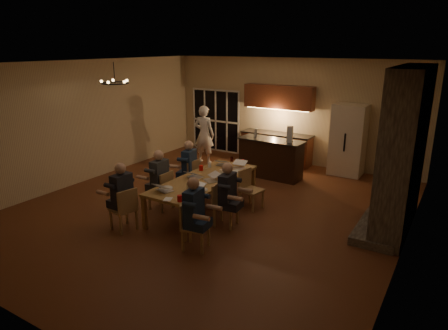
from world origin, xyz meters
TOP-DOWN VIEW (x-y plane):
  - floor at (0.00, 0.00)m, footprint 9.00×9.00m
  - back_wall at (0.00, 4.52)m, footprint 8.00×0.04m
  - left_wall at (-4.02, 0.00)m, footprint 0.04×9.00m
  - right_wall at (4.02, 0.00)m, footprint 0.04×9.00m
  - ceiling at (0.00, 0.00)m, footprint 8.00×9.00m
  - french_doors at (-2.70, 4.47)m, footprint 1.86×0.08m
  - fireplace at (3.70, 1.20)m, footprint 0.58×2.50m
  - kitchenette at (-0.30, 4.20)m, footprint 2.24×0.68m
  - refrigerator at (1.90, 4.15)m, footprint 0.90×0.68m
  - dining_table at (-0.07, -0.14)m, footprint 1.10×2.94m
  - bar_island at (0.17, 2.79)m, footprint 1.84×0.76m
  - chair_left_near at (-0.90, -1.78)m, footprint 0.53×0.53m
  - chair_left_mid at (-0.96, -0.58)m, footprint 0.44×0.44m
  - chair_left_far at (-0.99, 0.49)m, footprint 0.47×0.47m
  - chair_right_near at (0.78, -1.67)m, footprint 0.54×0.54m
  - chair_right_mid at (0.75, -0.56)m, footprint 0.50×0.50m
  - chair_right_far at (0.77, 0.52)m, footprint 0.51×0.51m
  - person_left_near at (-0.93, -1.74)m, footprint 0.61×0.61m
  - person_right_near at (0.78, -1.71)m, footprint 0.66×0.66m
  - person_left_mid at (-0.93, -0.61)m, footprint 0.62×0.62m
  - person_right_mid at (0.83, -0.64)m, footprint 0.65×0.65m
  - person_left_far at (-0.91, 0.46)m, footprint 0.70×0.70m
  - standing_person at (-2.21, 3.02)m, footprint 0.70×0.50m
  - chandelier at (-2.11, -0.59)m, footprint 0.61×0.61m
  - laptop_a at (-0.32, -1.18)m, footprint 0.38×0.35m
  - laptop_b at (0.24, -0.94)m, footprint 0.33×0.29m
  - laptop_c at (-0.29, -0.16)m, footprint 0.34×0.30m
  - laptop_d at (0.13, -0.20)m, footprint 0.42×0.40m
  - laptop_e at (-0.24, 0.96)m, footprint 0.37×0.34m
  - laptop_f at (0.20, 0.90)m, footprint 0.34×0.30m
  - mug_front at (-0.14, -0.53)m, footprint 0.09×0.09m
  - mug_mid at (0.08, 0.35)m, footprint 0.09×0.09m
  - mug_back at (-0.46, 0.66)m, footprint 0.08×0.08m
  - redcup_near at (0.29, -1.47)m, footprint 0.10×0.10m
  - redcup_mid at (-0.46, 0.31)m, footprint 0.09×0.09m
  - redcup_far at (0.13, 1.26)m, footprint 0.09×0.09m
  - can_silver at (0.01, -0.84)m, footprint 0.06×0.06m
  - can_cola at (-0.24, 1.34)m, footprint 0.07×0.07m
  - plate_near at (0.30, -0.76)m, footprint 0.24×0.24m
  - plate_left at (-0.38, -1.06)m, footprint 0.27×0.27m
  - plate_far at (0.30, 0.67)m, footprint 0.24×0.24m
  - notepad at (0.04, -1.52)m, footprint 0.21×0.24m
  - bar_bottle at (-0.33, 2.82)m, footprint 0.08×0.08m
  - bar_blender at (0.73, 2.73)m, footprint 0.16×0.16m

SIDE VIEW (x-z plane):
  - floor at x=0.00m, z-range 0.00..0.00m
  - dining_table at x=-0.07m, z-range 0.00..0.75m
  - chair_left_near at x=-0.90m, z-range 0.00..0.89m
  - chair_left_mid at x=-0.96m, z-range 0.00..0.89m
  - chair_left_far at x=-0.99m, z-range 0.00..0.89m
  - chair_right_near at x=0.78m, z-range 0.00..0.89m
  - chair_right_mid at x=0.75m, z-range 0.00..0.89m
  - chair_right_far at x=0.77m, z-range 0.00..0.89m
  - bar_island at x=0.17m, z-range 0.00..1.08m
  - person_left_near at x=-0.93m, z-range 0.00..1.38m
  - person_right_near at x=0.78m, z-range 0.00..1.38m
  - person_left_mid at x=-0.93m, z-range 0.00..1.38m
  - person_right_mid at x=0.83m, z-range 0.00..1.38m
  - person_left_far at x=-0.91m, z-range 0.00..1.38m
  - notepad at x=0.04m, z-range 0.75..0.76m
  - plate_near at x=0.30m, z-range 0.75..0.77m
  - plate_left at x=-0.38m, z-range 0.75..0.77m
  - plate_far at x=0.30m, z-range 0.75..0.77m
  - mug_front at x=-0.14m, z-range 0.75..0.85m
  - mug_mid at x=0.08m, z-range 0.75..0.85m
  - mug_back at x=-0.46m, z-range 0.75..0.85m
  - redcup_near at x=0.29m, z-range 0.75..0.87m
  - redcup_mid at x=-0.46m, z-range 0.75..0.87m
  - redcup_far at x=0.13m, z-range 0.75..0.87m
  - can_silver at x=0.01m, z-range 0.75..0.87m
  - can_cola at x=-0.24m, z-range 0.75..0.87m
  - laptop_a at x=-0.32m, z-range 0.75..0.98m
  - laptop_b at x=0.24m, z-range 0.75..0.98m
  - laptop_c at x=-0.29m, z-range 0.75..0.98m
  - laptop_d at x=0.13m, z-range 0.75..0.98m
  - laptop_e at x=-0.24m, z-range 0.75..0.98m
  - laptop_f at x=0.20m, z-range 0.75..0.98m
  - standing_person at x=-2.21m, z-range 0.00..1.80m
  - refrigerator at x=1.90m, z-range 0.00..2.00m
  - french_doors at x=-2.70m, z-range 0.00..2.10m
  - kitchenette at x=-0.30m, z-range 0.00..2.40m
  - bar_bottle at x=-0.33m, z-range 1.08..1.32m
  - bar_blender at x=0.73m, z-range 1.08..1.51m
  - back_wall at x=0.00m, z-range 0.00..3.20m
  - left_wall at x=-4.02m, z-range 0.00..3.20m
  - right_wall at x=4.02m, z-range 0.00..3.20m
  - fireplace at x=3.70m, z-range 0.00..3.20m
  - chandelier at x=-2.11m, z-range 2.73..2.77m
  - ceiling at x=0.00m, z-range 3.20..3.24m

